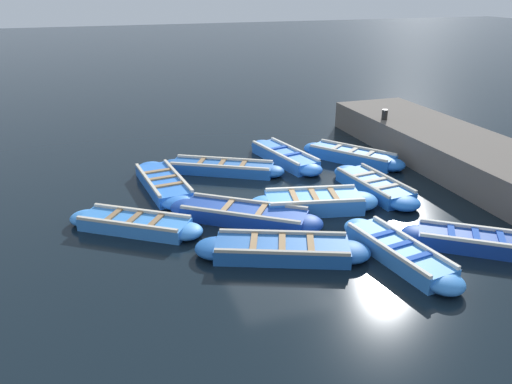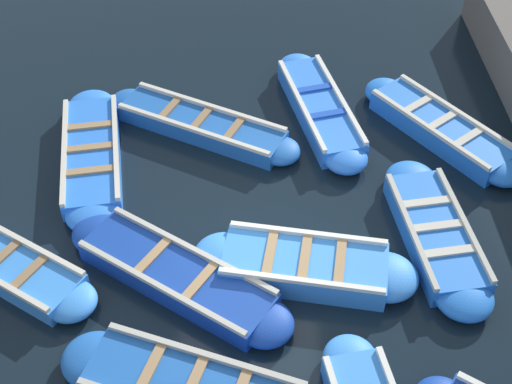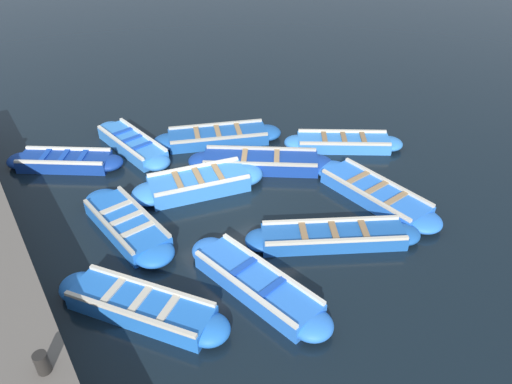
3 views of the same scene
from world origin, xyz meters
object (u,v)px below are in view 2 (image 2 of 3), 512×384
object	(u,v)px
boat_broadside	(5,264)
boat_alongside	(435,234)
boat_inner_gap	(202,125)
boat_drifting	(177,276)
boat_end_of_row	(320,109)
boat_bow_out	(304,266)
boat_outer_right	(92,155)
boat_outer_left	(441,129)

from	to	relation	value
boat_broadside	boat_alongside	world-z (taller)	boat_alongside
boat_inner_gap	boat_drifting	bearing A→B (deg)	-95.80
boat_end_of_row	boat_drifting	distance (m)	4.46
boat_alongside	boat_drifting	xyz separation A→B (m)	(-3.92, -0.62, 0.00)
boat_bow_out	boat_end_of_row	bearing A→B (deg)	80.03
boat_broadside	boat_end_of_row	bearing A→B (deg)	33.54
boat_alongside	boat_end_of_row	size ratio (longest dim) A/B	0.93
boat_broadside	boat_drifting	distance (m)	2.57
boat_outer_right	boat_drifting	xyz separation A→B (m)	(1.53, -2.68, 0.01)
boat_bow_out	boat_inner_gap	bearing A→B (deg)	114.50
boat_broadside	boat_drifting	world-z (taller)	boat_drifting
boat_outer_left	boat_broadside	bearing A→B (deg)	-159.29
boat_bow_out	boat_end_of_row	xyz separation A→B (m)	(0.64, 3.63, -0.02)
boat_bow_out	boat_drifting	world-z (taller)	boat_bow_out
boat_alongside	boat_end_of_row	world-z (taller)	boat_end_of_row
boat_broadside	boat_end_of_row	xyz separation A→B (m)	(5.03, 3.34, 0.02)
boat_broadside	boat_end_of_row	world-z (taller)	boat_end_of_row
boat_alongside	boat_drifting	size ratio (longest dim) A/B	0.93
boat_outer_left	boat_drifting	bearing A→B (deg)	-146.25
boat_outer_left	boat_alongside	xyz separation A→B (m)	(-0.64, -2.43, -0.01)
boat_broadside	boat_end_of_row	size ratio (longest dim) A/B	0.89
boat_drifting	boat_outer_left	bearing A→B (deg)	33.75
boat_bow_out	boat_broadside	distance (m)	4.41
boat_bow_out	boat_broadside	bearing A→B (deg)	176.14
boat_outer_left	boat_drifting	size ratio (longest dim) A/B	0.91
boat_outer_left	boat_drifting	xyz separation A→B (m)	(-4.56, -3.05, -0.01)
boat_broadside	boat_alongside	distance (m)	6.47
boat_broadside	boat_inner_gap	distance (m)	4.17
boat_outer_right	boat_outer_left	bearing A→B (deg)	3.42
boat_end_of_row	boat_drifting	xyz separation A→B (m)	(-2.49, -3.70, -0.01)
boat_end_of_row	boat_drifting	size ratio (longest dim) A/B	1.00
boat_bow_out	boat_drifting	xyz separation A→B (m)	(-1.85, -0.06, -0.03)
boat_broadside	boat_outer_right	bearing A→B (deg)	66.43
boat_outer_left	boat_alongside	world-z (taller)	boat_outer_left
boat_bow_out	boat_inner_gap	world-z (taller)	boat_bow_out
boat_inner_gap	boat_end_of_row	bearing A→B (deg)	8.57
boat_outer_right	boat_inner_gap	world-z (taller)	boat_outer_right
boat_outer_left	boat_bow_out	xyz separation A→B (m)	(-2.71, -2.98, 0.01)
boat_outer_left	boat_outer_right	xyz separation A→B (m)	(-6.09, -0.36, -0.02)
boat_end_of_row	boat_drifting	world-z (taller)	boat_end_of_row
boat_inner_gap	boat_outer_right	bearing A→B (deg)	-159.73
boat_bow_out	boat_outer_right	world-z (taller)	boat_bow_out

